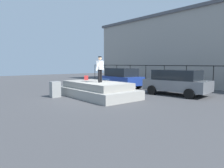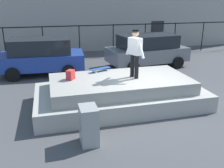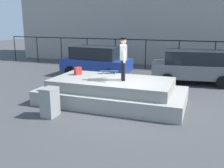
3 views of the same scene
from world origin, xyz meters
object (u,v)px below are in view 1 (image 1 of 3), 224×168
car_blue_hatchback_near (121,77)px  skateboarder (100,67)px  backpack (86,78)px  utility_box (55,89)px  skateboard (104,79)px  car_grey_hatchback_mid (177,82)px

car_blue_hatchback_near → skateboarder: bearing=-56.0°
car_blue_hatchback_near → backpack: bearing=-77.0°
car_blue_hatchback_near → utility_box: (1.17, -6.77, -0.42)m
skateboard → car_blue_hatchback_near: car_blue_hatchback_near is taller
car_blue_hatchback_near → car_grey_hatchback_mid: car_blue_hatchback_near is taller
skateboarder → car_grey_hatchback_mid: bearing=62.8°
skateboarder → utility_box: size_ratio=1.60×
car_blue_hatchback_near → utility_box: car_blue_hatchback_near is taller
skateboard → car_blue_hatchback_near: bearing=121.1°
car_blue_hatchback_near → car_grey_hatchback_mid: bearing=1.0°
car_blue_hatchback_near → skateboard: bearing=-58.9°
skateboarder → skateboard: (-0.96, 1.04, -0.84)m
skateboard → car_grey_hatchback_mid: bearing=47.3°
skateboarder → car_blue_hatchback_near: (-3.13, 4.63, -0.99)m
skateboarder → car_grey_hatchback_mid: 5.41m
skateboard → car_blue_hatchback_near: (-2.17, 3.59, -0.14)m
skateboard → car_grey_hatchback_mid: car_grey_hatchback_mid is taller
skateboarder → skateboard: skateboarder is taller
car_grey_hatchback_mid → utility_box: bearing=-122.6°
skateboarder → skateboard: bearing=132.7°
car_grey_hatchback_mid → skateboard: bearing=-132.7°
skateboard → car_grey_hatchback_mid: (3.39, 3.68, -0.16)m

